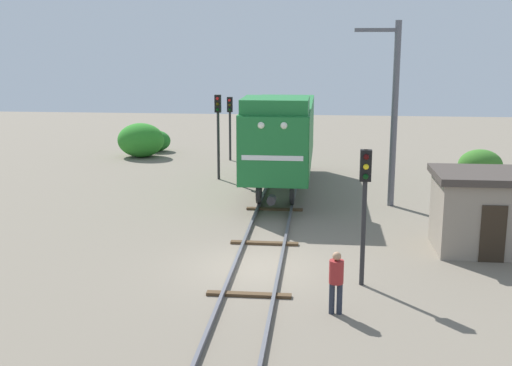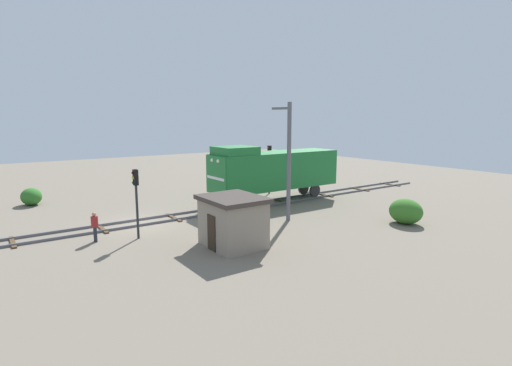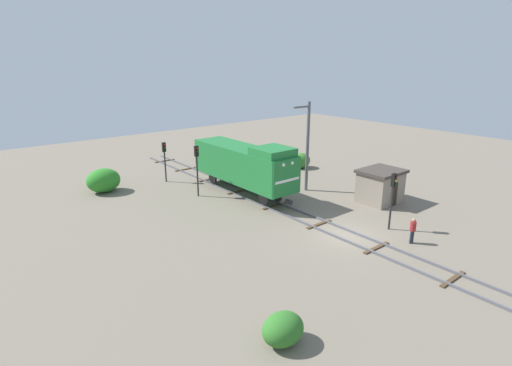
# 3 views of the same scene
# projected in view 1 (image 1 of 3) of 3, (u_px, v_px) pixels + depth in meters

# --- Properties ---
(ground_plane) EXTENTS (90.00, 90.00, 0.00)m
(ground_plane) POSITION_uv_depth(u_px,v_px,m) (257.00, 267.00, 20.35)
(ground_plane) COLOR #756B5B
(railway_track) EXTENTS (2.40, 57.59, 0.16)m
(railway_track) POSITION_uv_depth(u_px,v_px,m) (257.00, 265.00, 20.34)
(railway_track) COLOR #595960
(railway_track) RESTS_ON ground
(locomotive) EXTENTS (2.90, 11.60, 4.60)m
(locomotive) POSITION_uv_depth(u_px,v_px,m) (281.00, 133.00, 30.59)
(locomotive) COLOR #1E7233
(locomotive) RESTS_ON railway_track
(traffic_signal_near) EXTENTS (0.32, 0.34, 4.02)m
(traffic_signal_near) POSITION_uv_depth(u_px,v_px,m) (365.00, 192.00, 18.28)
(traffic_signal_near) COLOR #262628
(traffic_signal_near) RESTS_ON ground
(traffic_signal_mid) EXTENTS (0.32, 0.34, 4.41)m
(traffic_signal_mid) POSITION_uv_depth(u_px,v_px,m) (218.00, 121.00, 32.96)
(traffic_signal_mid) COLOR #262628
(traffic_signal_mid) RESTS_ON ground
(traffic_signal_far) EXTENTS (0.32, 0.34, 3.84)m
(traffic_signal_far) POSITION_uv_depth(u_px,v_px,m) (230.00, 116.00, 38.51)
(traffic_signal_far) COLOR #262628
(traffic_signal_far) RESTS_ON ground
(worker_near_track) EXTENTS (0.38, 0.38, 1.70)m
(worker_near_track) POSITION_uv_depth(u_px,v_px,m) (336.00, 278.00, 16.64)
(worker_near_track) COLOR #262B38
(worker_near_track) RESTS_ON ground
(catenary_mast) EXTENTS (1.94, 0.28, 7.91)m
(catenary_mast) POSITION_uv_depth(u_px,v_px,m) (393.00, 110.00, 27.28)
(catenary_mast) COLOR #595960
(catenary_mast) RESTS_ON ground
(relay_hut) EXTENTS (3.50, 2.90, 2.74)m
(relay_hut) POSITION_uv_depth(u_px,v_px,m) (484.00, 211.00, 21.81)
(relay_hut) COLOR gray
(relay_hut) RESTS_ON ground
(bush_near) EXTENTS (2.25, 1.84, 1.64)m
(bush_near) POSITION_uv_depth(u_px,v_px,m) (480.00, 165.00, 33.08)
(bush_near) COLOR #377326
(bush_near) RESTS_ON ground
(bush_mid) EXTENTS (2.92, 2.39, 2.13)m
(bush_mid) POSITION_uv_depth(u_px,v_px,m) (141.00, 140.00, 40.02)
(bush_mid) COLOR #2C8026
(bush_mid) RESTS_ON ground
(bush_far) EXTENTS (1.89, 1.55, 1.37)m
(bush_far) POSITION_uv_depth(u_px,v_px,m) (156.00, 141.00, 42.27)
(bush_far) COLOR #257326
(bush_far) RESTS_ON ground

